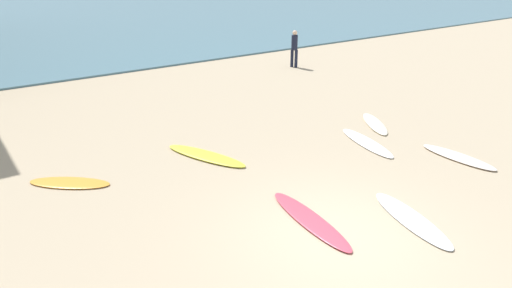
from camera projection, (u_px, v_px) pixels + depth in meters
name	position (u px, v px, depth m)	size (l,w,h in m)	color
ground_plane	(338.00, 237.00, 8.92)	(120.00, 120.00, 0.00)	tan
ocean_water	(25.00, 19.00, 35.34)	(120.00, 40.00, 0.08)	slate
surfboard_0	(411.00, 219.00, 9.45)	(0.58, 2.31, 0.06)	silver
surfboard_1	(70.00, 183.00, 10.90)	(0.59, 1.93, 0.06)	orange
surfboard_2	(310.00, 220.00, 9.42)	(0.51, 2.55, 0.07)	#E2465A
surfboard_3	(206.00, 156.00, 12.28)	(0.57, 2.50, 0.09)	yellow
surfboard_4	(367.00, 143.00, 13.13)	(0.53, 2.30, 0.07)	white
surfboard_5	(458.00, 157.00, 12.21)	(0.54, 2.05, 0.09)	silver
surfboard_6	(375.00, 124.00, 14.52)	(0.50, 1.96, 0.07)	#F1E6C5
beachgoer_near	(294.00, 47.00, 21.09)	(0.38, 0.38, 1.66)	#191E33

